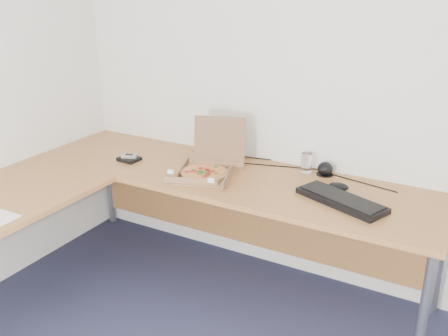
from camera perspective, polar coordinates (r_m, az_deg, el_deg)
The scene contains 10 objects.
room_shell at distance 1.45m, azimuth -9.26°, elevation -2.97°, with size 3.50×3.50×2.50m, color white, non-canonical shape.
desk at distance 2.84m, azimuth -9.66°, elevation -2.86°, with size 2.50×2.20×0.73m.
pizza_box at distance 2.95m, azimuth -2.03°, elevation -0.19°, with size 0.31×0.36×0.31m.
drinking_glass at distance 3.04m, azimuth 9.28°, elevation 0.61°, with size 0.07×0.07×0.12m, color white.
keyboard at distance 2.68m, azimuth 13.05°, elevation -3.56°, with size 0.48×0.17×0.03m, color black.
mouse at distance 2.83m, azimuth 12.79°, elevation -2.05°, with size 0.11×0.07×0.04m, color black.
wallet at distance 3.26m, azimuth -10.62°, elevation 1.00°, with size 0.13×0.11×0.02m, color black.
phone at distance 3.26m, azimuth -10.62°, elevation 1.34°, with size 0.09×0.05×0.02m, color #B2B5BA.
dome_speaker at distance 3.02m, azimuth 11.32°, elevation 0.01°, with size 0.10×0.10×0.08m, color black.
cable_bundle at distance 3.12m, azimuth 6.73°, elevation 0.17°, with size 0.64×0.04×0.01m, color black, non-canonical shape.
Camera 1 is at (0.84, -1.03, 1.83)m, focal length 40.63 mm.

